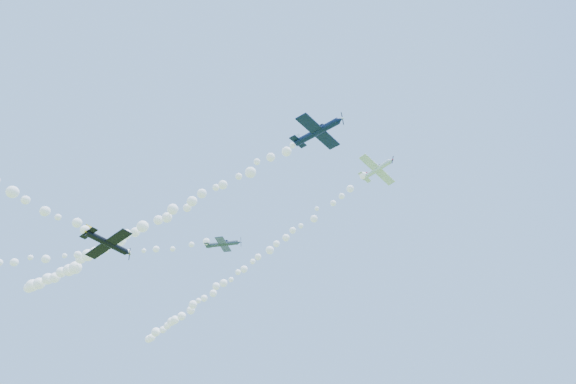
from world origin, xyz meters
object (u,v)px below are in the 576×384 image
at_px(plane_white, 377,169).
at_px(plane_black, 108,243).
at_px(plane_grey, 223,244).
at_px(plane_navy, 318,131).

bearing_deg(plane_white, plane_black, -124.51).
relative_size(plane_white, plane_grey, 1.00).
xyz_separation_m(plane_white, plane_black, (-30.70, -18.18, -15.47)).
xyz_separation_m(plane_grey, plane_black, (-3.43, -19.37, -11.14)).
height_order(plane_navy, plane_black, plane_navy).
xyz_separation_m(plane_navy, plane_grey, (-22.90, 13.48, -2.51)).
distance_m(plane_navy, plane_grey, 26.69).
relative_size(plane_navy, plane_grey, 1.31).
bearing_deg(plane_white, plane_grey, -157.64).
bearing_deg(plane_navy, plane_grey, 160.14).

